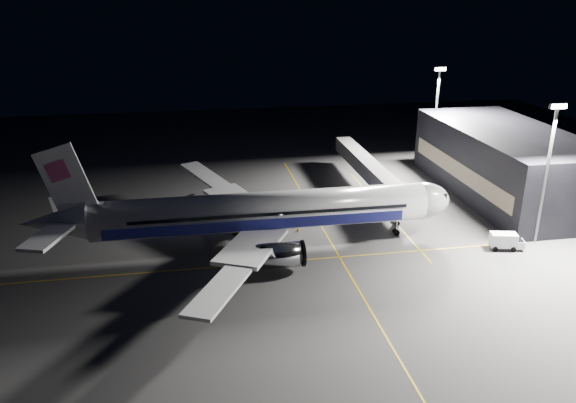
{
  "coord_description": "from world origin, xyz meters",
  "views": [
    {
      "loc": [
        -9.4,
        -74.4,
        35.29
      ],
      "look_at": [
        3.95,
        1.36,
        6.0
      ],
      "focal_mm": 35.0,
      "sensor_mm": 36.0,
      "label": 1
    }
  ],
  "objects_px": {
    "airliner": "(255,212)",
    "safety_cone_a": "(298,229)",
    "floodlight_mast_north": "(436,109)",
    "floodlight_mast_south": "(548,162)",
    "safety_cone_c": "(287,206)",
    "jet_bridge": "(370,170)",
    "safety_cone_b": "(296,225)",
    "service_truck": "(506,241)",
    "baggage_tug": "(192,199)"
  },
  "relations": [
    {
      "from": "baggage_tug",
      "to": "floodlight_mast_north",
      "type": "bearing_deg",
      "value": 35.31
    },
    {
      "from": "jet_bridge",
      "to": "safety_cone_a",
      "type": "bearing_deg",
      "value": -138.7
    },
    {
      "from": "floodlight_mast_south",
      "to": "baggage_tug",
      "type": "relative_size",
      "value": 7.67
    },
    {
      "from": "safety_cone_a",
      "to": "jet_bridge",
      "type": "bearing_deg",
      "value": 41.3
    },
    {
      "from": "jet_bridge",
      "to": "safety_cone_a",
      "type": "distance_m",
      "value": 21.72
    },
    {
      "from": "baggage_tug",
      "to": "safety_cone_a",
      "type": "relative_size",
      "value": 4.41
    },
    {
      "from": "floodlight_mast_south",
      "to": "safety_cone_c",
      "type": "bearing_deg",
      "value": 149.57
    },
    {
      "from": "safety_cone_a",
      "to": "floodlight_mast_north",
      "type": "bearing_deg",
      "value": 39.46
    },
    {
      "from": "floodlight_mast_north",
      "to": "safety_cone_a",
      "type": "xyz_separation_m",
      "value": [
        -34.0,
        -27.99,
        -12.07
      ]
    },
    {
      "from": "floodlight_mast_south",
      "to": "baggage_tug",
      "type": "height_order",
      "value": "floodlight_mast_south"
    },
    {
      "from": "floodlight_mast_south",
      "to": "safety_cone_c",
      "type": "xyz_separation_m",
      "value": [
        -34.07,
        20.01,
        -12.05
      ]
    },
    {
      "from": "safety_cone_a",
      "to": "safety_cone_c",
      "type": "distance_m",
      "value": 10.0
    },
    {
      "from": "airliner",
      "to": "safety_cone_a",
      "type": "distance_m",
      "value": 9.47
    },
    {
      "from": "jet_bridge",
      "to": "floodlight_mast_south",
      "type": "bearing_deg",
      "value": -53.21
    },
    {
      "from": "floodlight_mast_south",
      "to": "safety_cone_a",
      "type": "bearing_deg",
      "value": 163.59
    },
    {
      "from": "safety_cone_a",
      "to": "safety_cone_b",
      "type": "height_order",
      "value": "safety_cone_b"
    },
    {
      "from": "airliner",
      "to": "safety_cone_a",
      "type": "relative_size",
      "value": 100.4
    },
    {
      "from": "floodlight_mast_north",
      "to": "safety_cone_b",
      "type": "relative_size",
      "value": 31.58
    },
    {
      "from": "safety_cone_b",
      "to": "safety_cone_c",
      "type": "relative_size",
      "value": 1.01
    },
    {
      "from": "airliner",
      "to": "baggage_tug",
      "type": "bearing_deg",
      "value": 115.15
    },
    {
      "from": "safety_cone_b",
      "to": "safety_cone_c",
      "type": "height_order",
      "value": "safety_cone_b"
    },
    {
      "from": "jet_bridge",
      "to": "floodlight_mast_south",
      "type": "distance_m",
      "value": 31.05
    },
    {
      "from": "baggage_tug",
      "to": "safety_cone_b",
      "type": "bearing_deg",
      "value": -19.57
    },
    {
      "from": "baggage_tug",
      "to": "safety_cone_c",
      "type": "height_order",
      "value": "baggage_tug"
    },
    {
      "from": "floodlight_mast_north",
      "to": "safety_cone_a",
      "type": "relative_size",
      "value": 33.8
    },
    {
      "from": "jet_bridge",
      "to": "floodlight_mast_south",
      "type": "xyz_separation_m",
      "value": [
        18.0,
        -24.07,
        7.79
      ]
    },
    {
      "from": "baggage_tug",
      "to": "safety_cone_b",
      "type": "distance_m",
      "value": 20.96
    },
    {
      "from": "airliner",
      "to": "service_truck",
      "type": "distance_m",
      "value": 36.4
    },
    {
      "from": "jet_bridge",
      "to": "safety_cone_c",
      "type": "relative_size",
      "value": 53.0
    },
    {
      "from": "service_truck",
      "to": "safety_cone_b",
      "type": "relative_size",
      "value": 7.66
    },
    {
      "from": "safety_cone_c",
      "to": "floodlight_mast_north",
      "type": "bearing_deg",
      "value": 27.83
    },
    {
      "from": "service_truck",
      "to": "safety_cone_c",
      "type": "height_order",
      "value": "service_truck"
    },
    {
      "from": "airliner",
      "to": "safety_cone_c",
      "type": "bearing_deg",
      "value": 63.42
    },
    {
      "from": "baggage_tug",
      "to": "safety_cone_a",
      "type": "height_order",
      "value": "baggage_tug"
    },
    {
      "from": "floodlight_mast_north",
      "to": "baggage_tug",
      "type": "xyz_separation_m",
      "value": [
        -49.99,
        -13.01,
        -11.63
      ]
    },
    {
      "from": "service_truck",
      "to": "safety_cone_c",
      "type": "xyz_separation_m",
      "value": [
        -28.39,
        21.57,
        -0.97
      ]
    },
    {
      "from": "airliner",
      "to": "floodlight_mast_north",
      "type": "relative_size",
      "value": 2.97
    },
    {
      "from": "floodlight_mast_south",
      "to": "safety_cone_b",
      "type": "distance_m",
      "value": 37.84
    },
    {
      "from": "floodlight_mast_north",
      "to": "floodlight_mast_south",
      "type": "relative_size",
      "value": 1.0
    },
    {
      "from": "floodlight_mast_north",
      "to": "safety_cone_a",
      "type": "distance_m",
      "value": 45.66
    },
    {
      "from": "airliner",
      "to": "safety_cone_b",
      "type": "relative_size",
      "value": 93.8
    },
    {
      "from": "jet_bridge",
      "to": "service_truck",
      "type": "distance_m",
      "value": 28.62
    },
    {
      "from": "safety_cone_b",
      "to": "safety_cone_c",
      "type": "distance_m",
      "value": 8.58
    },
    {
      "from": "baggage_tug",
      "to": "safety_cone_c",
      "type": "bearing_deg",
      "value": 3.36
    },
    {
      "from": "safety_cone_b",
      "to": "safety_cone_c",
      "type": "xyz_separation_m",
      "value": [
        -0.07,
        8.58,
        -0.0
      ]
    },
    {
      "from": "floodlight_mast_north",
      "to": "safety_cone_b",
      "type": "distance_m",
      "value": 44.8
    },
    {
      "from": "jet_bridge",
      "to": "safety_cone_b",
      "type": "height_order",
      "value": "jet_bridge"
    },
    {
      "from": "safety_cone_b",
      "to": "service_truck",
      "type": "bearing_deg",
      "value": -24.64
    },
    {
      "from": "jet_bridge",
      "to": "safety_cone_b",
      "type": "xyz_separation_m",
      "value": [
        -16.0,
        -12.63,
        -4.25
      ]
    },
    {
      "from": "service_truck",
      "to": "baggage_tug",
      "type": "relative_size",
      "value": 1.86
    }
  ]
}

